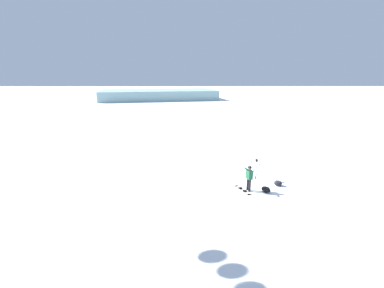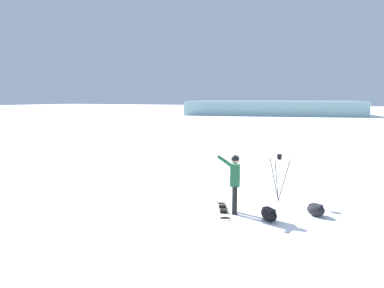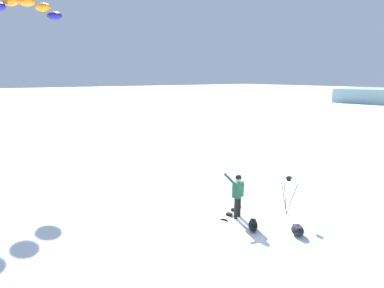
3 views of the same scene
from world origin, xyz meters
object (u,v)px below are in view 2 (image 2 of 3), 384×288
snowboard (223,210)px  gear_bag_large (269,214)px  snowboarder (235,178)px  camera_tripod (279,168)px  gear_bag_small (316,210)px

snowboard → gear_bag_large: bearing=168.5°
snowboard → snowboarder: bearing=171.6°
snowboarder → camera_tripod: snowboarder is taller
snowboarder → snowboard: (0.34, -0.05, -0.95)m
snowboard → camera_tripod: camera_tripod is taller
snowboard → gear_bag_small: bearing=-164.7°
snowboard → gear_bag_large: (-1.34, 0.27, 0.16)m
snowboard → gear_bag_small: gear_bag_small is taller
gear_bag_large → camera_tripod: bearing=-85.4°
camera_tripod → gear_bag_small: bearing=140.9°
gear_bag_large → gear_bag_small: gear_bag_large is taller
snowboard → camera_tripod: (-1.19, -1.63, 1.00)m
gear_bag_large → gear_bag_small: 1.39m
snowboarder → camera_tripod: (-0.85, -1.68, 0.05)m
snowboarder → gear_bag_large: bearing=167.4°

